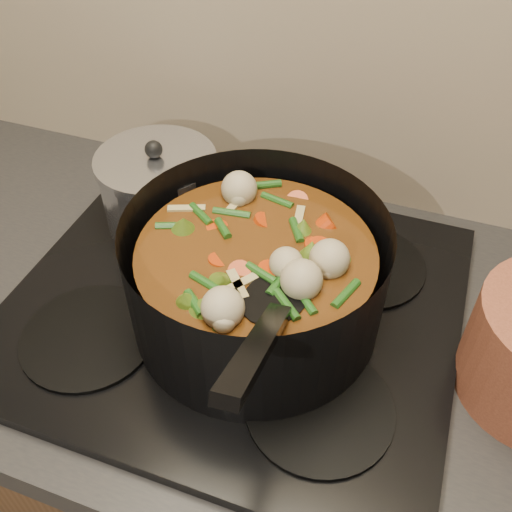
% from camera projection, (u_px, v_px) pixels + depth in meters
% --- Properties ---
extents(counter, '(2.64, 0.64, 0.91)m').
position_uv_depth(counter, '(241.00, 457.00, 1.14)').
color(counter, brown).
rests_on(counter, ground).
extents(stovetop, '(0.62, 0.54, 0.03)m').
position_uv_depth(stovetop, '(235.00, 304.00, 0.82)').
color(stovetop, black).
rests_on(stovetop, counter).
extents(stockpot, '(0.36, 0.46, 0.24)m').
position_uv_depth(stockpot, '(256.00, 278.00, 0.74)').
color(stockpot, black).
rests_on(stockpot, stovetop).
extents(saucepan, '(0.18, 0.18, 0.15)m').
position_uv_depth(saucepan, '(160.00, 190.00, 0.89)').
color(saucepan, silver).
rests_on(saucepan, stovetop).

